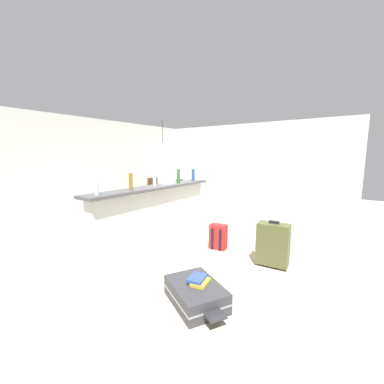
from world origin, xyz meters
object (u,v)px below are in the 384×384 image
at_px(dining_chair_near_partition, 179,195).
at_px(suitcase_upright_olive, 273,244).
at_px(dining_chair_far_side, 150,191).
at_px(suitcase_flat_charcoal, 196,294).
at_px(book_stack, 199,280).
at_px(bottle_green, 178,176).
at_px(bottle_blue, 193,175).
at_px(backpack_red, 218,237).
at_px(bottle_white, 154,178).
at_px(grocery_bag, 168,178).
at_px(bottle_amber, 131,182).
at_px(dining_table, 163,189).
at_px(pendant_lamp, 163,145).
at_px(bottle_clear, 97,188).

distance_m(dining_chair_near_partition, suitcase_upright_olive, 3.45).
distance_m(dining_chair_far_side, suitcase_flat_charcoal, 4.86).
bearing_deg(book_stack, bottle_green, 43.37).
xyz_separation_m(dining_chair_far_side, suitcase_upright_olive, (-1.68, -4.13, -0.19)).
xyz_separation_m(bottle_blue, backpack_red, (-1.02, -1.25, -0.93)).
relative_size(bottle_white, grocery_bag, 1.07).
relative_size(bottle_amber, bottle_white, 1.03).
relative_size(dining_table, suitcase_upright_olive, 1.64).
xyz_separation_m(bottle_amber, backpack_red, (0.85, -1.19, -0.95)).
distance_m(suitcase_upright_olive, book_stack, 1.40).
bearing_deg(bottle_blue, pendant_lamp, 70.61).
relative_size(bottle_blue, suitcase_upright_olive, 0.39).
distance_m(pendant_lamp, suitcase_upright_olive, 4.20).
bearing_deg(book_stack, dining_chair_near_partition, 41.47).
distance_m(dining_table, dining_chair_far_side, 0.57).
distance_m(bottle_amber, bottle_blue, 1.87).
bearing_deg(backpack_red, bottle_amber, 125.55).
bearing_deg(dining_chair_far_side, suitcase_upright_olive, -112.08).
xyz_separation_m(bottle_amber, suitcase_flat_charcoal, (-0.67, -1.77, -1.04)).
bearing_deg(bottle_blue, bottle_amber, -178.04).
relative_size(dining_table, dining_chair_near_partition, 1.18).
bearing_deg(bottle_white, pendant_lamp, 37.75).
height_order(bottle_amber, dining_table, bottle_amber).
bearing_deg(pendant_lamp, suitcase_flat_charcoal, -133.44).
xyz_separation_m(suitcase_flat_charcoal, backpack_red, (1.52, 0.58, 0.09)).
xyz_separation_m(dining_table, book_stack, (-2.97, -3.21, -0.40)).
height_order(bottle_white, backpack_red, bottle_white).
bearing_deg(suitcase_flat_charcoal, dining_chair_near_partition, 40.97).
relative_size(dining_chair_far_side, backpack_red, 2.21).
bearing_deg(suitcase_flat_charcoal, dining_chair_far_side, 50.75).
bearing_deg(bottle_green, grocery_bag, 156.31).
bearing_deg(bottle_green, backpack_red, -109.23).
height_order(pendant_lamp, suitcase_flat_charcoal, pendant_lamp).
height_order(dining_table, backpack_red, dining_table).
xyz_separation_m(bottle_white, bottle_blue, (1.18, -0.07, -0.01)).
bearing_deg(dining_table, book_stack, -132.84).
bearing_deg(bottle_clear, dining_table, 25.10).
bearing_deg(backpack_red, book_stack, -158.23).
relative_size(dining_chair_near_partition, pendant_lamp, 1.20).
bearing_deg(bottle_clear, bottle_white, 3.93).
xyz_separation_m(bottle_amber, pendant_lamp, (2.35, 1.42, 0.69)).
bearing_deg(bottle_blue, dining_table, 70.67).
height_order(dining_table, dining_chair_near_partition, dining_chair_near_partition).
xyz_separation_m(bottle_amber, suitcase_upright_olive, (0.72, -2.15, -0.82)).
distance_m(bottle_green, dining_table, 1.86).
height_order(bottle_white, bottle_green, bottle_green).
height_order(bottle_amber, backpack_red, bottle_amber).
height_order(dining_table, book_stack, dining_table).
xyz_separation_m(dining_chair_near_partition, suitcase_flat_charcoal, (-3.04, -2.64, -0.41)).
bearing_deg(dining_chair_near_partition, bottle_amber, -159.80).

